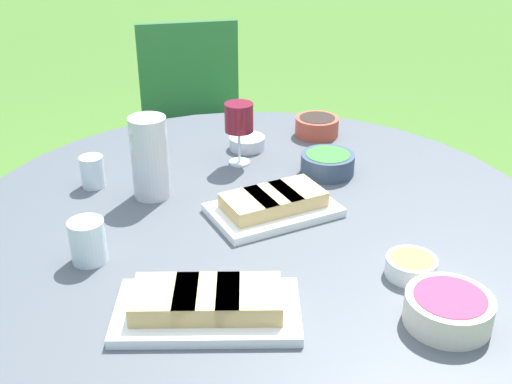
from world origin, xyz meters
TOP-DOWN VIEW (x-y plane):
  - dining_table at (0.00, 0.00)m, footprint 1.44×1.44m
  - chair_near_right at (-0.60, -1.17)m, footprint 0.58×0.58m
  - water_pitcher at (0.14, -0.24)m, footprint 0.10×0.09m
  - wine_glass at (-0.15, -0.26)m, footprint 0.08×0.08m
  - platter_bread_main at (-0.03, 0.03)m, footprint 0.33×0.25m
  - platter_charcuterie at (0.32, 0.25)m, footprint 0.39×0.36m
  - bowl_fries at (-0.08, 0.40)m, footprint 0.11×0.11m
  - bowl_salad at (-0.30, -0.05)m, footprint 0.15×0.15m
  - bowl_olives at (-0.47, -0.27)m, footprint 0.13×0.13m
  - bowl_dip_red at (-0.01, 0.55)m, footprint 0.16×0.16m
  - bowl_dip_cream at (-0.23, -0.33)m, footprint 0.11×0.11m
  - cup_water_near at (0.41, -0.07)m, footprint 0.08×0.08m
  - cup_water_far at (0.24, -0.39)m, footprint 0.06×0.06m

SIDE VIEW (x-z plane):
  - chair_near_right at x=-0.60m, z-range 0.08..0.97m
  - dining_table at x=0.00m, z-range 0.28..1.01m
  - bowl_dip_cream at x=-0.23m, z-range 0.73..0.77m
  - bowl_fries at x=-0.08m, z-range 0.73..0.77m
  - platter_bread_main at x=-0.03m, z-range 0.73..0.78m
  - platter_charcuterie at x=0.32m, z-range 0.73..0.79m
  - bowl_salad at x=-0.30m, z-range 0.73..0.79m
  - bowl_olives at x=-0.47m, z-range 0.73..0.79m
  - bowl_dip_red at x=-0.01m, z-range 0.73..0.79m
  - cup_water_far at x=0.24m, z-range 0.73..0.81m
  - cup_water_near at x=0.41m, z-range 0.73..0.83m
  - water_pitcher at x=0.14m, z-range 0.73..0.94m
  - wine_glass at x=-0.15m, z-range 0.77..0.95m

